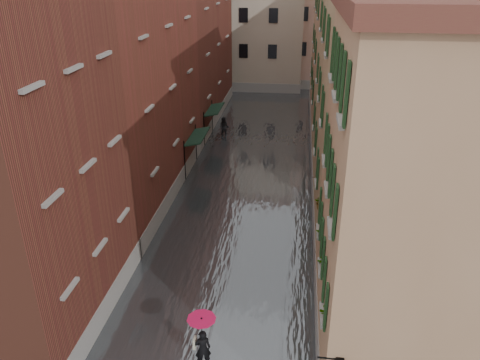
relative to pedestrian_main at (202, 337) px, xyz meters
The scene contains 15 objects.
ground 3.99m from the pedestrian_main, 91.55° to the left, with size 120.00×120.00×0.00m, color #5D5D5F.
floodwater 16.81m from the pedestrian_main, 90.35° to the left, with size 10.00×60.00×0.20m, color #4C5054.
building_left_near 8.98m from the pedestrian_main, 166.00° to the left, with size 6.00×8.00×13.00m, color brown.
building_left_mid 15.43m from the pedestrian_main, 119.08° to the left, with size 6.00×14.00×12.50m, color maroon.
building_left_far 29.23m from the pedestrian_main, 104.35° to the left, with size 6.00×16.00×14.00m, color brown.
building_right_near 8.40m from the pedestrian_main, 14.40° to the left, with size 6.00×8.00×11.50m, color #A27553.
building_right_mid 15.42m from the pedestrian_main, 61.63° to the left, with size 6.00×14.00×13.00m, color tan.
building_right_far 28.96m from the pedestrian_main, 76.05° to the left, with size 6.00×16.00×11.50m, color #A27553.
building_end_cream 42.21m from the pedestrian_main, 94.25° to the left, with size 12.00×9.00×13.00m, color #BBA994.
building_end_pink 44.42m from the pedestrian_main, 82.33° to the left, with size 10.00×9.00×12.00m, color tan.
awning_near 16.67m from the pedestrian_main, 102.45° to the left, with size 1.09×3.39×2.80m.
awning_far 22.75m from the pedestrian_main, 99.08° to the left, with size 1.09×3.39×2.80m.
window_planters 5.47m from the pedestrian_main, 36.55° to the left, with size 0.59×8.03×0.84m.
pedestrian_main is the anchor object (origin of this frame).
pedestrian_far 23.51m from the pedestrian_main, 97.22° to the left, with size 0.81×0.63×1.66m, color black.
Camera 1 is at (2.88, -15.53, 12.66)m, focal length 35.00 mm.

